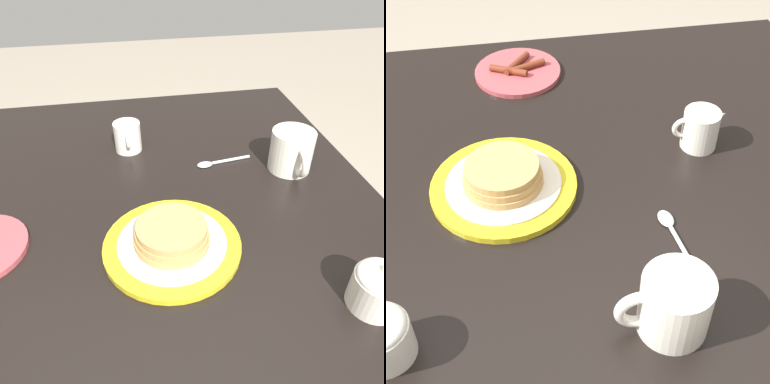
% 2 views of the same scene
% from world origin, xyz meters
% --- Properties ---
extents(dining_table, '(1.22, 0.93, 0.76)m').
position_xyz_m(dining_table, '(0.00, 0.00, 0.63)').
color(dining_table, black).
rests_on(dining_table, ground_plane).
extents(pancake_plate, '(0.24, 0.24, 0.05)m').
position_xyz_m(pancake_plate, '(0.06, 0.01, 0.77)').
color(pancake_plate, gold).
rests_on(pancake_plate, dining_table).
extents(side_plate_bacon, '(0.18, 0.18, 0.02)m').
position_xyz_m(side_plate_bacon, '(-0.00, -0.33, 0.76)').
color(side_plate_bacon, '#B2474C').
rests_on(side_plate_bacon, dining_table).
extents(coffee_mug, '(0.13, 0.10, 0.09)m').
position_xyz_m(coffee_mug, '(-0.14, 0.31, 0.80)').
color(coffee_mug, silver).
rests_on(coffee_mug, dining_table).
extents(creamer_pitcher, '(0.10, 0.06, 0.08)m').
position_xyz_m(creamer_pitcher, '(-0.30, -0.05, 0.79)').
color(creamer_pitcher, silver).
rests_on(creamer_pitcher, dining_table).
extents(spoon, '(0.03, 0.13, 0.01)m').
position_xyz_m(spoon, '(-0.20, 0.15, 0.76)').
color(spoon, silver).
rests_on(spoon, dining_table).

